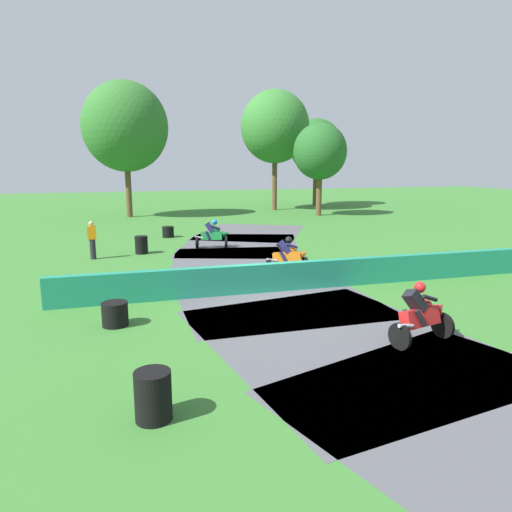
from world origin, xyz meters
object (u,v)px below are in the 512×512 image
object	(u,v)px
tire_stack_near	(168,232)
tire_stack_far	(115,314)
motorcycle_trailing_red	(422,314)
tire_stack_extra_a	(153,396)
track_marshal	(92,240)
motorcycle_chase_orange	(288,256)
tire_stack_mid_a	(141,245)
motorcycle_lead_green	(213,235)
tire_stack_mid_b	(123,280)

from	to	relation	value
tire_stack_near	tire_stack_far	distance (m)	14.51
motorcycle_trailing_red	tire_stack_far	distance (m)	7.32
tire_stack_extra_a	track_marshal	xyz separation A→B (m)	(-1.22, 13.73, 0.42)
motorcycle_chase_orange	tire_stack_far	xyz separation A→B (m)	(-6.26, -4.14, -0.33)
motorcycle_trailing_red	tire_stack_mid_a	xyz separation A→B (m)	(-5.25, 12.85, -0.24)
motorcycle_lead_green	tire_stack_far	distance (m)	11.18
motorcycle_chase_orange	tire_stack_far	size ratio (longest dim) A/B	2.66
tire_stack_mid_a	tire_stack_extra_a	size ratio (longest dim) A/B	1.00
tire_stack_far	track_marshal	xyz separation A→B (m)	(-0.73, 9.01, 0.52)
motorcycle_lead_green	tire_stack_extra_a	size ratio (longest dim) A/B	2.15
motorcycle_lead_green	tire_stack_mid_b	distance (m)	7.57
tire_stack_near	tire_stack_extra_a	size ratio (longest dim) A/B	0.80
tire_stack_mid_b	tire_stack_far	bearing A→B (deg)	-94.61
tire_stack_far	track_marshal	bearing A→B (deg)	94.62
tire_stack_mid_a	motorcycle_lead_green	bearing A→B (deg)	7.71
motorcycle_trailing_red	tire_stack_near	distance (m)	17.73
motorcycle_lead_green	motorcycle_chase_orange	xyz separation A→B (m)	(1.52, -5.98, -0.02)
tire_stack_near	tire_stack_extra_a	distance (m)	19.08
tire_stack_near	tire_stack_extra_a	world-z (taller)	tire_stack_extra_a
motorcycle_chase_orange	track_marshal	distance (m)	8.52
tire_stack_mid_a	tire_stack_mid_b	world-z (taller)	tire_stack_mid_a
tire_stack_extra_a	track_marshal	size ratio (longest dim) A/B	0.49
motorcycle_trailing_red	track_marshal	xyz separation A→B (m)	(-7.31, 12.21, 0.17)
motorcycle_chase_orange	tire_stack_far	bearing A→B (deg)	-146.54
tire_stack_mid_a	motorcycle_chase_orange	bearing A→B (deg)	-48.17
tire_stack_far	tire_stack_extra_a	distance (m)	4.75
tire_stack_far	tire_stack_mid_a	bearing A→B (deg)	82.18
motorcycle_lead_green	tire_stack_near	xyz separation A→B (m)	(-1.66, 4.06, -0.35)
tire_stack_near	motorcycle_lead_green	bearing A→B (deg)	-67.72
motorcycle_chase_orange	motorcycle_trailing_red	bearing A→B (deg)	-87.54
tire_stack_near	tire_stack_mid_b	size ratio (longest dim) A/B	1.11
tire_stack_mid_b	motorcycle_chase_orange	bearing A→B (deg)	1.46
tire_stack_mid_b	track_marshal	distance (m)	5.17
tire_stack_mid_a	tire_stack_near	bearing A→B (deg)	68.78
track_marshal	tire_stack_mid_a	bearing A→B (deg)	17.46
tire_stack_mid_b	track_marshal	size ratio (longest dim) A/B	0.35
motorcycle_trailing_red	tire_stack_mid_a	distance (m)	13.89
track_marshal	tire_stack_far	bearing A→B (deg)	-85.38
tire_stack_mid_b	tire_stack_far	xyz separation A→B (m)	(-0.32, -3.99, 0.10)
tire_stack_near	tire_stack_mid_b	distance (m)	10.56
tire_stack_mid_b	tire_stack_mid_a	bearing A→B (deg)	79.94
motorcycle_trailing_red	tire_stack_extra_a	size ratio (longest dim) A/B	2.10
motorcycle_lead_green	tire_stack_mid_b	size ratio (longest dim) A/B	3.00
tire_stack_near	tire_stack_far	xyz separation A→B (m)	(-3.08, -14.18, -0.00)
tire_stack_near	tire_stack_far	bearing A→B (deg)	-102.27
tire_stack_mid_a	tire_stack_extra_a	xyz separation A→B (m)	(-0.84, -14.38, 0.00)
motorcycle_trailing_red	tire_stack_mid_a	world-z (taller)	motorcycle_trailing_red
motorcycle_chase_orange	tire_stack_mid_b	xyz separation A→B (m)	(-5.94, -0.15, -0.43)
tire_stack_mid_b	tire_stack_far	world-z (taller)	tire_stack_far
tire_stack_near	tire_stack_mid_b	bearing A→B (deg)	-105.16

